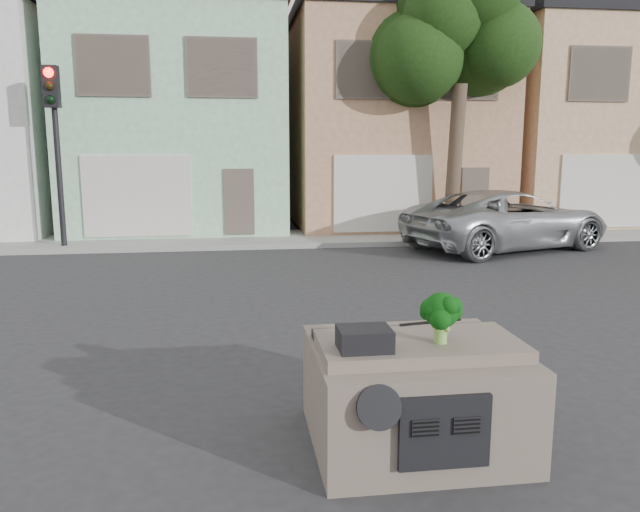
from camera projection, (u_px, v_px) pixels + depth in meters
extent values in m
plane|color=#303033|center=(355.00, 348.00, 9.20)|extent=(120.00, 120.00, 0.00)
cube|color=gray|center=(290.00, 239.00, 19.43)|extent=(40.00, 3.00, 0.15)
cube|color=#A2D7AE|center=(181.00, 122.00, 22.20)|extent=(7.20, 8.20, 7.55)
cube|color=tan|center=(386.00, 123.00, 23.23)|extent=(7.20, 8.20, 7.55)
cube|color=tan|center=(574.00, 124.00, 24.25)|extent=(7.20, 8.20, 7.55)
imported|color=#A7ABAF|center=(506.00, 249.00, 17.97)|extent=(6.70, 4.65, 1.70)
cube|color=black|center=(57.00, 160.00, 17.13)|extent=(0.40, 0.40, 5.10)
cube|color=#19350F|center=(457.00, 101.00, 18.70)|extent=(4.40, 4.00, 8.50)
cube|color=#706156|center=(414.00, 389.00, 6.18)|extent=(2.00, 1.80, 1.12)
cube|color=black|center=(364.00, 339.00, 5.64)|extent=(0.48, 0.38, 0.20)
cube|color=black|center=(431.00, 322.00, 6.49)|extent=(0.69, 0.15, 0.02)
cube|color=#083309|center=(441.00, 317.00, 5.81)|extent=(0.43, 0.43, 0.50)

